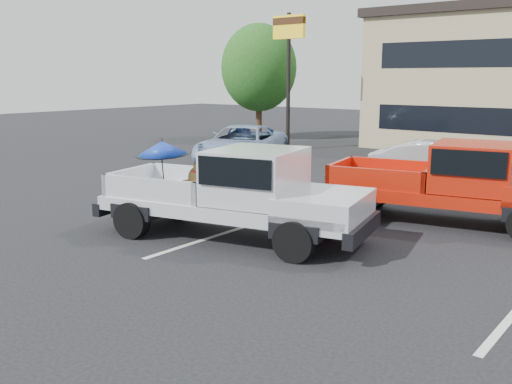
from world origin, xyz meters
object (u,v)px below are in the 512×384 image
blue_suv (242,145)px  silver_pickup (245,189)px  tree_left (259,68)px  silver_sedan (438,164)px  motel_sign (289,45)px  red_pickup (464,180)px

blue_suv → silver_pickup: bearing=-71.0°
tree_left → silver_sedan: tree_left is taller
motel_sign → silver_pickup: (7.64, -12.35, -3.60)m
tree_left → red_pickup: tree_left is taller
motel_sign → tree_left: bearing=143.1°
tree_left → blue_suv: size_ratio=1.13×
tree_left → silver_pickup: 19.45m
tree_left → red_pickup: 18.79m
motel_sign → silver_sedan: size_ratio=1.48×
motel_sign → blue_suv: (1.10, -4.56, -3.91)m
silver_sedan → blue_suv: 7.43m
silver_pickup → blue_suv: bearing=117.3°
red_pickup → blue_suv: (-9.60, 3.82, -0.27)m
silver_pickup → blue_suv: size_ratio=1.13×
blue_suv → red_pickup: bearing=-42.7°
red_pickup → silver_sedan: (-2.18, 4.25, -0.35)m
tree_left → blue_suv: bearing=-56.0°
tree_left → motel_sign: bearing=-36.9°
silver_pickup → red_pickup: size_ratio=1.02×
red_pickup → blue_suv: size_ratio=1.11×
motel_sign → tree_left: size_ratio=1.00×
motel_sign → silver_pickup: bearing=-58.3°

